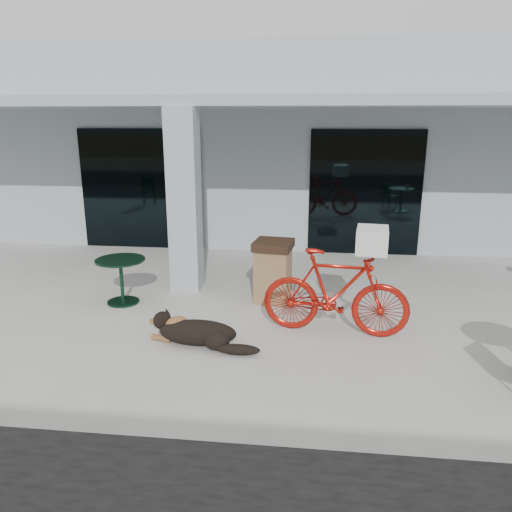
# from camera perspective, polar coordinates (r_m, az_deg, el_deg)

# --- Properties ---
(ground) EXTENTS (80.00, 80.00, 0.00)m
(ground) POSITION_cam_1_polar(r_m,az_deg,el_deg) (6.70, 0.04, -10.55)
(ground) COLOR beige
(ground) RESTS_ON ground
(building) EXTENTS (22.00, 7.00, 4.50)m
(building) POSITION_cam_1_polar(r_m,az_deg,el_deg) (14.50, 3.96, 12.88)
(building) COLOR #9CA8B1
(building) RESTS_ON ground
(storefront_glass_left) EXTENTS (2.80, 0.06, 2.70)m
(storefront_glass_left) POSITION_cam_1_polar(r_m,az_deg,el_deg) (11.73, -12.95, 7.42)
(storefront_glass_left) COLOR black
(storefront_glass_left) RESTS_ON ground
(storefront_glass_right) EXTENTS (2.40, 0.06, 2.70)m
(storefront_glass_right) POSITION_cam_1_polar(r_m,az_deg,el_deg) (11.12, 12.35, 7.02)
(storefront_glass_right) COLOR black
(storefront_glass_right) RESTS_ON ground
(column) EXTENTS (0.50, 0.50, 3.12)m
(column) POSITION_cam_1_polar(r_m,az_deg,el_deg) (8.67, -8.16, 6.23)
(column) COLOR #9CA8B1
(column) RESTS_ON ground
(overhang) EXTENTS (22.00, 2.80, 0.18)m
(overhang) POSITION_cam_1_polar(r_m,az_deg,el_deg) (9.60, 2.60, 17.17)
(overhang) COLOR #9CA8B1
(overhang) RESTS_ON column
(bicycle) EXTENTS (2.09, 0.82, 1.22)m
(bicycle) POSITION_cam_1_polar(r_m,az_deg,el_deg) (7.01, 9.06, -4.11)
(bicycle) COLOR #AF180E
(bicycle) RESTS_ON ground
(laundry_basket) EXTENTS (0.47, 0.59, 0.32)m
(laundry_basket) POSITION_cam_1_polar(r_m,az_deg,el_deg) (6.78, 13.13, 1.78)
(laundry_basket) COLOR white
(laundry_basket) RESTS_ON bicycle
(dog) EXTENTS (1.27, 0.69, 0.40)m
(dog) POSITION_cam_1_polar(r_m,az_deg,el_deg) (6.77, -6.66, -8.52)
(dog) COLOR black
(dog) RESTS_ON ground
(cup_near_dog) EXTENTS (0.10, 0.10, 0.10)m
(cup_near_dog) POSITION_cam_1_polar(r_m,az_deg,el_deg) (7.56, -10.56, -7.26)
(cup_near_dog) COLOR white
(cup_near_dog) RESTS_ON ground
(cafe_table_near) EXTENTS (0.94, 0.94, 0.75)m
(cafe_table_near) POSITION_cam_1_polar(r_m,az_deg,el_deg) (8.41, -15.10, -2.79)
(cafe_table_near) COLOR black
(cafe_table_near) RESTS_ON ground
(trash_receptacle) EXTENTS (0.68, 0.68, 1.03)m
(trash_receptacle) POSITION_cam_1_polar(r_m,az_deg,el_deg) (8.17, 1.97, -1.75)
(trash_receptacle) COLOR olive
(trash_receptacle) RESTS_ON ground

